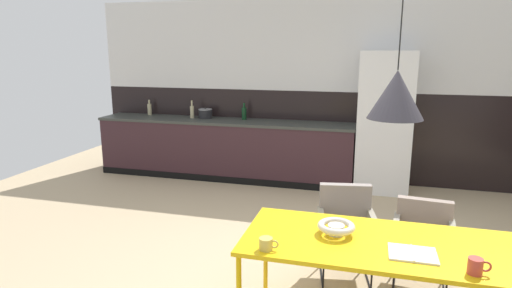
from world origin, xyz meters
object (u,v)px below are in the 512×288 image
Objects in this scene: refrigerator_column at (384,122)px; armchair_by_stool at (346,220)px; pendant_lamp_over_table_near at (396,95)px; mug_short_terracotta at (476,266)px; mug_tall_blue at (266,244)px; open_book at (413,254)px; armchair_facing_counter at (423,232)px; dining_table at (385,248)px; bottle_wine_green at (192,111)px; bottle_oil_tall at (244,113)px; fruit_bowl at (336,227)px; bottle_vinegar_dark at (150,109)px; cooking_pot at (205,113)px.

armchair_by_stool is at bearing -97.77° from refrigerator_column.
pendant_lamp_over_table_near is (-0.05, -3.43, 0.73)m from refrigerator_column.
pendant_lamp_over_table_near is (0.30, -0.87, 1.20)m from armchair_by_stool.
mug_tall_blue is (-1.23, -0.02, -0.01)m from mug_short_terracotta.
open_book is 0.37m from mug_short_terracotta.
armchair_by_stool is (-0.64, -0.01, 0.04)m from armchair_facing_counter.
bottle_wine_green is (-2.89, 3.44, 0.34)m from dining_table.
armchair_facing_counter is 2.79× the size of bottle_oil_tall.
bottle_oil_tall is at bearing -66.92° from armchair_by_stool.
armchair_facing_counter is 3.63m from bottle_oil_tall.
bottle_oil_tall is at bearing -42.25° from armchair_facing_counter.
mug_short_terracotta reaches higher than fruit_bowl.
open_book is (-0.18, -0.98, 0.25)m from armchair_facing_counter.
bottle_vinegar_dark is (-4.20, 3.87, 0.24)m from mug_short_terracotta.
mug_tall_blue is at bearing -160.53° from pendant_lamp_over_table_near.
bottle_oil_tall reaches higher than dining_table.
pendant_lamp_over_table_near is at bearing -44.31° from bottle_vinegar_dark.
armchair_facing_counter is 1.18m from mug_short_terracotta.
armchair_by_stool is 1.39m from mug_short_terracotta.
refrigerator_column is 3.78m from mug_tall_blue.
fruit_bowl is 4.26m from bottle_wine_green.
bottle_oil_tall is (-2.09, 0.13, 0.03)m from refrigerator_column.
dining_table is 7.37× the size of bottle_oil_tall.
mug_short_terracotta is (0.33, -0.16, 0.04)m from open_book.
bottle_wine_green is at bearing 129.59° from pendant_lamp_over_table_near.
fruit_bowl is 0.89m from mug_short_terracotta.
bottle_wine_green is (-2.94, 0.06, 0.04)m from refrigerator_column.
cooking_pot is 0.85× the size of bottle_oil_tall.
dining_table is 14.69× the size of mug_tall_blue.
pendant_lamp_over_table_near reaches higher than mug_tall_blue.
pendant_lamp_over_table_near is at bearing 19.47° from mug_tall_blue.
bottle_oil_tall reaches higher than open_book.
open_book is 4.71m from bottle_wine_green.
fruit_bowl is 0.89× the size of open_book.
armchair_facing_counter is 2.87× the size of bottle_vinegar_dark.
mug_tall_blue is 0.52× the size of bottle_vinegar_dark.
armchair_by_stool is at bearing 68.64° from mug_tall_blue.
fruit_bowl is at bearing 164.32° from pendant_lamp_over_table_near.
open_book is (0.16, -0.14, 0.05)m from dining_table.
bottle_oil_tall is at bearing 116.28° from fruit_bowl.
mug_short_terracotta is at bearing -42.63° from bottle_vinegar_dark.
fruit_bowl is 1.00m from pendant_lamp_over_table_near.
armchair_facing_counter is 4.19m from bottle_wine_green.
bottle_wine_green is at bearing 130.43° from open_book.
open_book is 0.26× the size of pendant_lamp_over_table_near.
mug_tall_blue is 4.90m from bottle_vinegar_dark.
mug_tall_blue is at bearing -63.02° from cooking_pot.
bottle_wine_green reaches higher than cooking_pot.
bottle_oil_tall reaches higher than mug_short_terracotta.
bottle_wine_green is (-0.20, -0.05, 0.03)m from cooking_pot.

